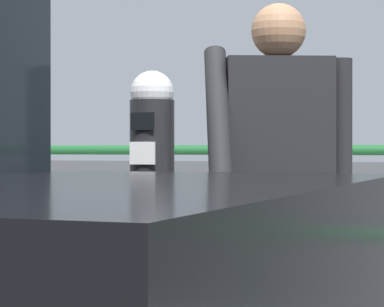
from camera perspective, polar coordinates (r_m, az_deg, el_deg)
The scene contains 3 objects.
parking_meter at distance 3.52m, azimuth -2.65°, elevation -0.58°, with size 0.18×0.19×1.41m.
pedestrian_at_meter at distance 3.59m, azimuth 5.74°, elevation -1.68°, with size 0.59×0.61×1.69m.
background_railing at distance 5.25m, azimuth 4.49°, elevation -2.83°, with size 24.06×0.06×1.11m.
Camera 1 is at (1.52, -2.88, 1.22)m, focal length 80.81 mm.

